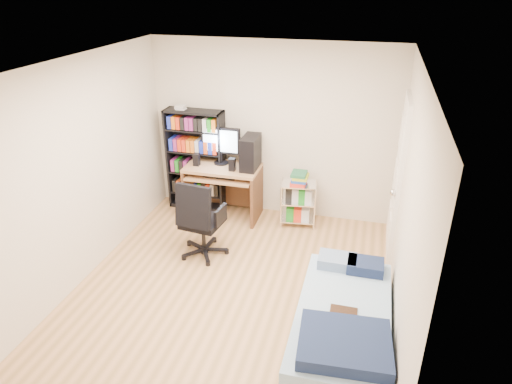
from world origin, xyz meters
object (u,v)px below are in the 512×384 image
(media_shelf, at_px, (196,159))
(office_chair, at_px, (202,232))
(bed, at_px, (343,326))
(computer_desk, at_px, (231,171))

(media_shelf, relative_size, office_chair, 1.52)
(office_chair, distance_m, bed, 2.18)
(media_shelf, bearing_deg, bed, -44.90)
(media_shelf, xyz_separation_m, bed, (2.40, -2.40, -0.55))
(computer_desk, bearing_deg, bed, -51.08)
(computer_desk, height_order, bed, computer_desk)
(computer_desk, distance_m, bed, 2.94)
(media_shelf, bearing_deg, computer_desk, -13.41)
(computer_desk, relative_size, office_chair, 1.27)
(computer_desk, xyz_separation_m, office_chair, (-0.04, -1.12, -0.38))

